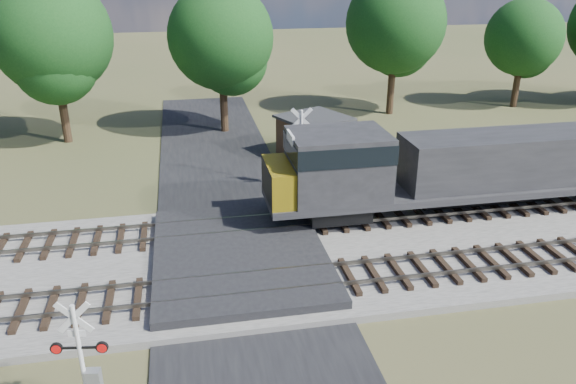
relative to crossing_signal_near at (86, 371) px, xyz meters
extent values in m
plane|color=#414B28|center=(4.96, 7.15, -1.57)|extent=(160.00, 160.00, 0.00)
cube|color=gray|center=(14.96, 7.65, -1.42)|extent=(140.00, 10.00, 0.30)
cube|color=black|center=(4.96, 7.15, -1.53)|extent=(7.00, 60.00, 0.08)
cube|color=#262628|center=(4.96, 7.65, -1.26)|extent=(7.00, 9.00, 0.62)
cube|color=black|center=(6.96, 5.15, -1.18)|extent=(44.00, 2.60, 0.18)
cube|color=#5B564E|center=(14.96, 4.43, -1.02)|extent=(140.00, 0.08, 0.15)
cube|color=#5B564E|center=(14.96, 5.87, -1.02)|extent=(140.00, 0.08, 0.15)
cube|color=black|center=(6.96, 10.15, -1.18)|extent=(44.00, 2.60, 0.18)
cube|color=#5B564E|center=(14.96, 9.43, -1.02)|extent=(140.00, 0.08, 0.15)
cube|color=#5B564E|center=(14.96, 10.87, -1.02)|extent=(140.00, 0.08, 0.15)
cylinder|color=silver|center=(-0.08, 0.01, 0.26)|extent=(0.13, 0.13, 3.66)
cube|color=silver|center=(-0.08, 0.01, 1.73)|extent=(0.95, 0.18, 0.96)
cube|color=silver|center=(-0.08, 0.01, 1.73)|extent=(0.95, 0.18, 0.96)
cube|color=silver|center=(-0.08, 0.01, 1.22)|extent=(0.46, 0.10, 0.20)
cube|color=black|center=(-0.08, 0.01, 0.76)|extent=(1.46, 0.27, 0.05)
cylinder|color=red|center=(-0.67, 0.10, 0.76)|extent=(0.34, 0.14, 0.33)
cylinder|color=red|center=(0.51, -0.08, 0.76)|extent=(0.34, 0.14, 0.33)
cube|color=gray|center=(0.15, -0.02, -0.29)|extent=(0.45, 0.33, 0.60)
cylinder|color=silver|center=(9.15, 15.03, 0.66)|extent=(0.16, 0.16, 4.46)
cylinder|color=gray|center=(9.15, 15.03, -1.40)|extent=(0.40, 0.40, 0.33)
cube|color=silver|center=(9.15, 15.03, 2.45)|extent=(1.17, 0.16, 1.17)
cube|color=silver|center=(9.15, 15.03, 2.45)|extent=(1.17, 0.16, 1.17)
cube|color=silver|center=(9.15, 15.03, 1.83)|extent=(0.56, 0.09, 0.25)
cube|color=black|center=(9.15, 15.03, 1.27)|extent=(1.78, 0.24, 0.07)
cylinder|color=red|center=(9.87, 14.96, 1.27)|extent=(0.41, 0.15, 0.40)
cylinder|color=red|center=(8.43, 15.10, 1.27)|extent=(0.41, 0.15, 0.40)
cube|color=gray|center=(8.88, 15.06, -0.01)|extent=(0.53, 0.38, 0.73)
cube|color=#4B3120|center=(11.12, 20.35, -0.36)|extent=(4.59, 4.59, 2.42)
cube|color=#2C2C2E|center=(11.12, 20.35, 0.94)|extent=(5.05, 5.05, 0.17)
cylinder|color=black|center=(-4.84, 26.45, 1.18)|extent=(0.56, 0.56, 5.50)
sphere|color=#133B14|center=(-4.84, 26.45, 5.58)|extent=(7.70, 7.70, 7.70)
cylinder|color=black|center=(6.01, 26.81, 1.02)|extent=(0.56, 0.56, 5.19)
sphere|color=#133B14|center=(6.01, 26.81, 5.17)|extent=(7.26, 7.26, 7.26)
cylinder|color=black|center=(19.61, 29.39, 1.16)|extent=(0.56, 0.56, 5.46)
sphere|color=#133B14|center=(19.61, 29.39, 5.53)|extent=(7.65, 7.65, 7.65)
cylinder|color=black|center=(30.77, 29.55, 0.64)|extent=(0.56, 0.56, 4.42)
sphere|color=#133B14|center=(30.77, 29.55, 4.18)|extent=(6.19, 6.19, 6.19)
camera|label=1|loc=(3.06, -12.84, 10.31)|focal=35.00mm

